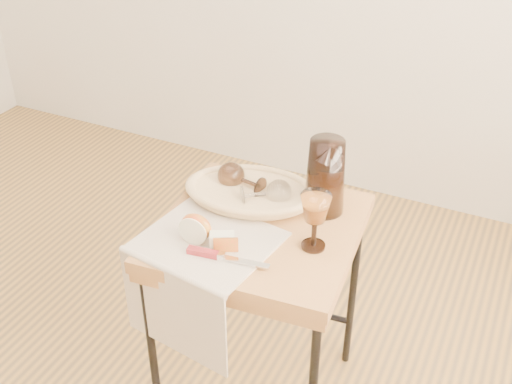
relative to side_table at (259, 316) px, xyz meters
The scene contains 10 objects.
side_table is the anchor object (origin of this frame).
tea_towel 0.37m from the side_table, 125.79° to the right, with size 0.33×0.30×0.01m, color beige.
bread_basket 0.38m from the side_table, 126.67° to the left, with size 0.34×0.23×0.04m, color tan, non-canonical shape.
goblet_lying_a 0.42m from the side_table, 132.23° to the left, with size 0.13×0.08×0.08m, color brown, non-canonical shape.
goblet_lying_b 0.40m from the side_table, 107.12° to the left, with size 0.12×0.07×0.07m, color white, non-canonical shape.
pitcher 0.49m from the side_table, 48.86° to the left, with size 0.15×0.23×0.26m, color black, non-canonical shape.
wine_goblet 0.45m from the side_table, ahead, with size 0.08×0.08×0.16m, color white, non-canonical shape.
apple_half 0.42m from the side_table, 131.34° to the right, with size 0.09×0.04×0.08m, color red.
apple_wedge 0.39m from the side_table, 107.01° to the right, with size 0.06×0.03×0.04m, color #F0ECC4.
table_knife 0.39m from the side_table, 94.32° to the right, with size 0.21×0.02×0.02m, color silver, non-canonical shape.
Camera 1 is at (1.10, -0.81, 1.69)m, focal length 44.48 mm.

